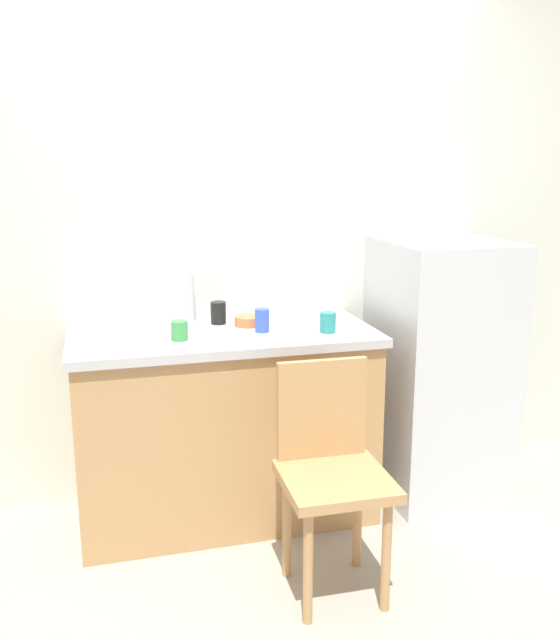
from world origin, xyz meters
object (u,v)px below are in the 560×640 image
(cup_teal, at_px, (328,322))
(cup_blue, at_px, (262,320))
(terracotta_bowl, at_px, (248,321))
(refrigerator, at_px, (439,368))
(chair, at_px, (331,467))
(cup_green, at_px, (179,331))
(cup_black, at_px, (218,313))

(cup_teal, height_order, cup_blue, cup_blue)
(terracotta_bowl, bearing_deg, refrigerator, -6.10)
(chair, xyz_separation_m, cup_green, (-0.50, 0.56, 0.43))
(cup_teal, bearing_deg, refrigerator, 10.72)
(cup_teal, distance_m, cup_blue, 0.29)
(terracotta_bowl, relative_size, cup_blue, 1.19)
(cup_teal, relative_size, cup_blue, 0.87)
(refrigerator, height_order, chair, refrigerator)
(terracotta_bowl, distance_m, cup_blue, 0.14)
(cup_black, bearing_deg, terracotta_bowl, -30.05)
(refrigerator, xyz_separation_m, cup_blue, (-0.91, -0.03, 0.31))
(terracotta_bowl, bearing_deg, chair, -78.21)
(terracotta_bowl, bearing_deg, cup_blue, -75.17)
(refrigerator, bearing_deg, terracotta_bowl, 173.90)
(chair, relative_size, cup_green, 10.58)
(chair, relative_size, cup_blue, 8.42)
(terracotta_bowl, xyz_separation_m, cup_green, (-0.34, -0.18, 0.02))
(refrigerator, distance_m, terracotta_bowl, 0.99)
(refrigerator, distance_m, chair, 1.03)
(cup_green, bearing_deg, cup_black, 50.16)
(cup_teal, distance_m, cup_green, 0.66)
(cup_black, bearing_deg, cup_green, -129.84)
(refrigerator, bearing_deg, cup_green, -176.34)
(chair, height_order, cup_black, cup_black)
(terracotta_bowl, height_order, cup_teal, cup_teal)
(chair, xyz_separation_m, cup_blue, (-0.12, 0.61, 0.45))
(cup_black, bearing_deg, cup_blue, -51.94)
(refrigerator, bearing_deg, cup_black, 170.77)
(cup_blue, bearing_deg, cup_green, -172.51)
(refrigerator, relative_size, cup_green, 15.11)
(cup_teal, distance_m, cup_black, 0.53)
(cup_green, distance_m, cup_blue, 0.38)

